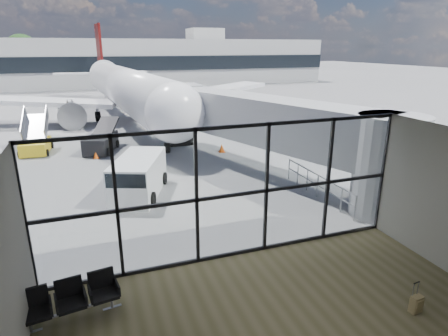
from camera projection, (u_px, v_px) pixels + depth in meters
ground at (122, 101)px, 48.53m from camera, size 220.00×220.00×0.00m
lounge_shell at (317, 259)px, 7.60m from camera, size 12.02×8.01×4.51m
glass_curtain_wall at (233, 194)px, 12.02m from camera, size 12.10×0.12×4.50m
jet_bridge at (271, 126)px, 19.77m from camera, size 8.00×16.50×4.33m
apron_railing at (318, 183)px, 17.42m from camera, size 0.06×5.46×1.11m
far_terminal at (106, 61)px, 66.71m from camera, size 80.00×12.20×11.00m
tree_5 at (22, 51)px, 70.55m from camera, size 6.27×6.27×9.03m
seating_row at (70, 298)px, 9.64m from camera, size 2.39×1.00×1.07m
suitcase at (416, 304)px, 9.89m from camera, size 0.34×0.27×0.88m
airliner at (124, 88)px, 36.46m from camera, size 32.16×37.34×9.62m
service_van at (138, 176)px, 17.61m from camera, size 3.24×4.55×1.81m
belt_loader at (101, 142)px, 25.16m from camera, size 2.75×4.44×1.94m
mobile_stairs at (36, 144)px, 24.86m from camera, size 1.95×3.39×2.31m
traffic_cone_a at (96, 154)px, 23.69m from camera, size 0.37×0.37×0.53m
traffic_cone_b at (222, 148)px, 25.06m from camera, size 0.40×0.40×0.57m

